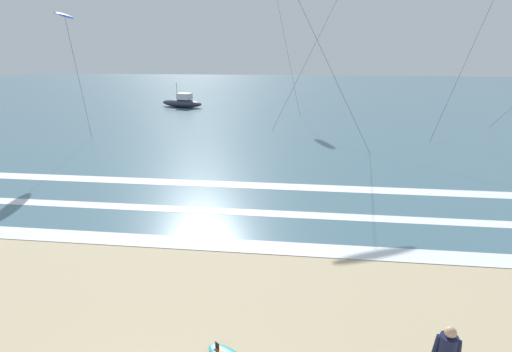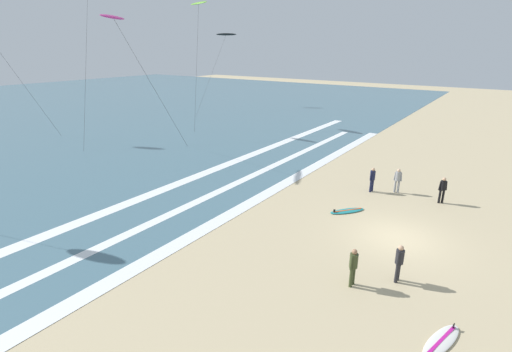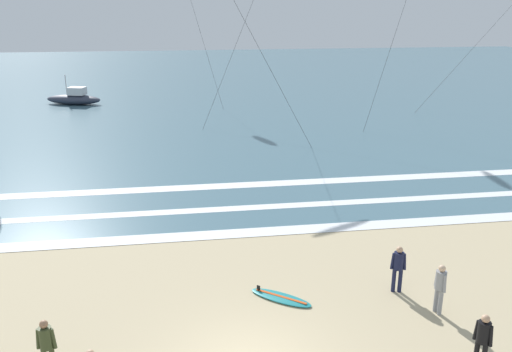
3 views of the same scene
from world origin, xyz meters
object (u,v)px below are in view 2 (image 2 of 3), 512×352
surfboard_right_spare (347,211)px  kite_lime_low_near (199,4)px  surfer_right_near (353,264)px  surfer_left_near (372,178)px  surfboard_foreground_flat (441,341)px  surfer_mid_group (399,260)px  surfer_left_far (443,188)px  kite_magenta_high_left (113,18)px  surfer_foreground_main (398,178)px  kite_black_high_right (226,35)px

surfboard_right_spare → kite_lime_low_near: 31.93m
surfer_right_near → surfer_left_near: bearing=14.3°
surfboard_right_spare → kite_lime_low_near: (15.27, 24.68, 13.29)m
surfboard_foreground_flat → surfer_mid_group: bearing=39.4°
surfer_left_far → surfboard_right_spare: 6.04m
surfer_left_far → surfer_mid_group: 9.50m
surfer_left_far → surfer_right_near: size_ratio=1.00×
surfboard_right_spare → kite_magenta_high_left: kite_magenta_high_left is taller
surfer_mid_group → surfer_foreground_main: 10.03m
surfer_foreground_main → kite_lime_low_near: 30.87m
surfboard_foreground_flat → kite_black_high_right: size_ratio=0.17×
surfer_right_near → surfer_foreground_main: bearing=6.4°
surfer_mid_group → surfer_right_near: (-1.29, 1.37, 0.00)m
surfer_left_near → kite_magenta_high_left: 21.81m
surfer_mid_group → kite_lime_low_near: 37.39m
surfer_foreground_main → kite_magenta_high_left: 23.16m
surfer_left_far → surfboard_foreground_flat: 12.19m
surfer_left_far → surfer_foreground_main: size_ratio=1.00×
kite_magenta_high_left → surfer_foreground_main: bearing=-76.8°
surfer_mid_group → kite_black_high_right: 50.41m
surfer_left_near → kite_lime_low_near: kite_lime_low_near is taller
surfer_foreground_main → kite_magenta_high_left: size_ratio=0.14×
surfer_left_near → kite_magenta_high_left: (-4.04, 19.03, 9.85)m
surfer_left_far → surfboard_right_spare: (-4.34, 4.10, -0.91)m
surfer_left_near → kite_black_high_right: size_ratio=0.12×
surfer_mid_group → surfboard_right_spare: (5.15, 4.09, -0.91)m
surfer_right_near → kite_magenta_high_left: kite_magenta_high_left is taller
surfer_mid_group → surfboard_right_spare: 6.64m
surfer_mid_group → surfer_right_near: same height
surfer_foreground_main → surfboard_foreground_flat: (-12.17, -4.66, -0.91)m
surfer_left_far → surfer_right_near: 10.87m
kite_magenta_high_left → surfboard_foreground_flat: bearing=-106.5°
surfer_mid_group → surfboard_foreground_flat: (-2.49, -2.05, -0.91)m
surfer_left_near → surfer_mid_group: bearing=-156.0°
surfboard_foreground_flat → kite_lime_low_near: (22.92, 30.82, 13.29)m
surfer_right_near → kite_magenta_high_left: size_ratio=0.14×
surfer_left_near → surfboard_right_spare: 3.91m
surfer_left_near → surfer_right_near: 10.56m
surfer_mid_group → kite_black_high_right: (34.04, 35.92, 9.56)m
surfer_right_near → surfer_left_far: bearing=-7.3°
kite_magenta_high_left → kite_black_high_right: (29.13, 12.91, -0.29)m
surfboard_right_spare → kite_magenta_high_left: bearing=90.7°
surfer_left_far → surfboard_foreground_flat: surfer_left_far is taller
surfboard_right_spare → kite_magenta_high_left: size_ratio=0.18×
kite_magenta_high_left → surfer_right_near: bearing=-106.0°
surfer_left_far → surfer_foreground_main: (0.19, 2.63, 0.00)m
surfboard_foreground_flat → surfer_foreground_main: bearing=20.9°
surfer_left_near → kite_black_high_right: bearing=51.8°
surfer_foreground_main → surfer_right_near: bearing=-173.6°
surfer_mid_group → surfer_foreground_main: (9.68, 2.61, 0.00)m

